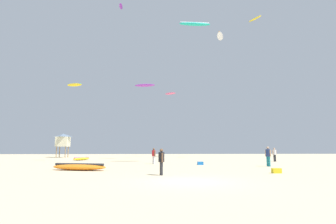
% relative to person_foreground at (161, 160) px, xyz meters
% --- Properties ---
extents(ground_plane, '(120.00, 120.00, 0.00)m').
position_rel_person_foreground_xyz_m(ground_plane, '(1.29, -3.11, -0.94)').
color(ground_plane, beige).
extents(person_foreground, '(0.36, 0.52, 1.60)m').
position_rel_person_foreground_xyz_m(person_foreground, '(0.00, 0.00, 0.00)').
color(person_foreground, '#2D2D33').
rests_on(person_foreground, ground).
extents(person_midground, '(0.40, 0.51, 1.77)m').
position_rel_person_foreground_xyz_m(person_midground, '(9.85, 7.16, 0.10)').
color(person_midground, teal).
rests_on(person_midground, ground).
extents(person_left, '(0.37, 0.48, 1.64)m').
position_rel_person_foreground_xyz_m(person_left, '(-0.48, 11.36, 0.02)').
color(person_left, silver).
rests_on(person_left, ground).
extents(person_right, '(0.53, 0.37, 1.65)m').
position_rel_person_foreground_xyz_m(person_right, '(14.31, 15.43, 0.03)').
color(person_right, '#2D2D33').
rests_on(person_right, ground).
extents(kite_grounded_near, '(4.45, 2.34, 0.52)m').
position_rel_person_foreground_xyz_m(kite_grounded_near, '(-6.01, 3.89, -0.69)').
color(kite_grounded_near, orange).
rests_on(kite_grounded_near, ground).
extents(kite_grounded_mid, '(2.09, 3.59, 0.41)m').
position_rel_person_foreground_xyz_m(kite_grounded_mid, '(-10.30, 20.43, -0.74)').
color(kite_grounded_mid, yellow).
rests_on(kite_grounded_mid, ground).
extents(lifeguard_tower, '(2.30, 2.30, 4.15)m').
position_rel_person_foreground_xyz_m(lifeguard_tower, '(-16.41, 30.74, 2.12)').
color(lifeguard_tower, '#8C704C').
rests_on(lifeguard_tower, ground).
extents(cooler_box, '(0.56, 0.36, 0.32)m').
position_rel_person_foreground_xyz_m(cooler_box, '(4.09, 9.56, -0.78)').
color(cooler_box, blue).
rests_on(cooler_box, ground).
extents(gear_bag, '(0.56, 0.36, 0.32)m').
position_rel_person_foreground_xyz_m(gear_bag, '(7.59, 0.90, -0.78)').
color(gear_bag, yellow).
rests_on(gear_bag, ground).
extents(kite_aloft_0, '(0.66, 2.10, 0.49)m').
position_rel_person_foreground_xyz_m(kite_aloft_0, '(-6.79, 29.60, 26.86)').
color(kite_aloft_0, purple).
extents(kite_aloft_1, '(2.40, 4.09, 0.60)m').
position_rel_person_foreground_xyz_m(kite_aloft_1, '(11.97, 30.40, 21.78)').
color(kite_aloft_1, white).
extents(kite_aloft_2, '(3.34, 1.56, 0.45)m').
position_rel_person_foreground_xyz_m(kite_aloft_2, '(-1.94, 23.58, 10.38)').
color(kite_aloft_2, purple).
extents(kite_aloft_3, '(2.25, 1.22, 0.43)m').
position_rel_person_foreground_xyz_m(kite_aloft_3, '(-11.15, 18.56, 9.10)').
color(kite_aloft_3, yellow).
extents(kite_aloft_5, '(3.75, 1.19, 0.69)m').
position_rel_person_foreground_xyz_m(kite_aloft_5, '(4.27, 12.82, 15.28)').
color(kite_aloft_5, '#19B29E').
extents(kite_aloft_6, '(1.97, 2.73, 0.50)m').
position_rel_person_foreground_xyz_m(kite_aloft_6, '(16.72, 25.18, 22.73)').
color(kite_aloft_6, yellow).
extents(kite_aloft_7, '(2.30, 1.75, 0.47)m').
position_rel_person_foreground_xyz_m(kite_aloft_7, '(2.69, 33.77, 11.28)').
color(kite_aloft_7, '#E5598C').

